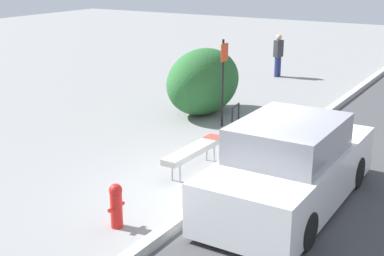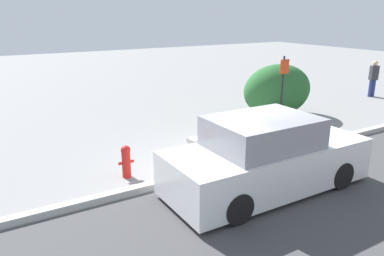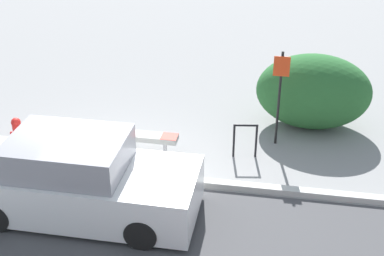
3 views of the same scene
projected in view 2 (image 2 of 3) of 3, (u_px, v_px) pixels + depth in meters
The scene contains 9 objects.
ground_plane at pixel (233, 167), 9.13m from camera, with size 60.00×60.00×0.00m, color gray.
curb at pixel (233, 165), 9.11m from camera, with size 60.00×0.20×0.13m.
bench at pixel (221, 136), 9.99m from camera, with size 1.93×0.38×0.53m.
bike_rack at pixel (281, 119), 11.42m from camera, with size 0.55×0.13×0.83m.
sign_post at pixel (283, 85), 12.08m from camera, with size 0.36×0.08×2.30m.
fire_hydrant at pixel (126, 160), 8.48m from camera, with size 0.36×0.22×0.77m.
shrub_hedge at pixel (277, 90), 13.49m from camera, with size 2.79×1.73×1.87m.
pedestrian at pixel (373, 78), 16.59m from camera, with size 0.40×0.29×1.60m.
parked_car_near at pixel (266, 158), 7.81m from camera, with size 4.45×1.81×1.60m.
Camera 2 is at (-5.22, -6.70, 3.61)m, focal length 35.00 mm.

